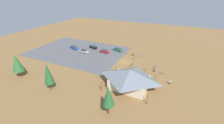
% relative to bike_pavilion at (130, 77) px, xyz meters
% --- Properties ---
extents(ground, '(160.00, 160.00, 0.00)m').
position_rel_bike_pavilion_xyz_m(ground, '(7.41, -15.25, -3.23)').
color(ground, olive).
rests_on(ground, ground).
extents(parking_lot_asphalt, '(41.31, 29.39, 0.05)m').
position_rel_bike_pavilion_xyz_m(parking_lot_asphalt, '(30.47, -17.04, -3.20)').
color(parking_lot_asphalt, '#56565B').
rests_on(parking_lot_asphalt, ground).
extents(bike_pavilion, '(12.98, 10.39, 5.70)m').
position_rel_bike_pavilion_xyz_m(bike_pavilion, '(0.00, 0.00, 0.00)').
color(bike_pavilion, beige).
rests_on(bike_pavilion, ground).
extents(trash_bin, '(0.60, 0.60, 0.90)m').
position_rel_bike_pavilion_xyz_m(trash_bin, '(6.06, -22.56, -2.78)').
color(trash_bin, brown).
rests_on(trash_bin, ground).
extents(lot_sign, '(0.56, 0.08, 2.20)m').
position_rel_bike_pavilion_xyz_m(lot_sign, '(7.92, -18.92, -1.81)').
color(lot_sign, '#99999E').
rests_on(lot_sign, ground).
extents(pine_center, '(3.44, 3.44, 7.51)m').
position_rel_bike_pavilion_xyz_m(pine_center, '(33.64, 9.21, 1.60)').
color(pine_center, brown).
rests_on(pine_center, ground).
extents(pine_east, '(2.60, 2.60, 8.03)m').
position_rel_bike_pavilion_xyz_m(pine_east, '(19.51, 10.28, 1.87)').
color(pine_east, brown).
rests_on(pine_east, ground).
extents(pine_far_west, '(2.64, 2.64, 7.42)m').
position_rel_bike_pavilion_xyz_m(pine_far_west, '(0.87, 11.70, 1.71)').
color(pine_far_west, brown).
rests_on(pine_far_west, ground).
extents(bicycle_blue_front_row, '(0.77, 1.71, 0.88)m').
position_rel_bike_pavilion_xyz_m(bicycle_blue_front_row, '(-4.33, -14.97, -2.83)').
color(bicycle_blue_front_row, black).
rests_on(bicycle_blue_front_row, ground).
extents(bicycle_teal_lone_east, '(1.71, 0.50, 0.80)m').
position_rel_bike_pavilion_xyz_m(bicycle_teal_lone_east, '(3.57, -12.22, -2.87)').
color(bicycle_teal_lone_east, black).
rests_on(bicycle_teal_lone_east, ground).
extents(bicycle_red_lone_west, '(1.55, 0.87, 0.76)m').
position_rel_bike_pavilion_xyz_m(bicycle_red_lone_west, '(-7.35, -11.57, -2.87)').
color(bicycle_red_lone_west, black).
rests_on(bicycle_red_lone_west, ground).
extents(bicycle_silver_edge_south, '(1.62, 0.68, 0.81)m').
position_rel_bike_pavilion_xyz_m(bicycle_silver_edge_south, '(2.07, -23.27, -2.86)').
color(bicycle_silver_edge_south, black).
rests_on(bicycle_silver_edge_south, ground).
extents(bicycle_green_yard_center, '(0.69, 1.61, 0.83)m').
position_rel_bike_pavilion_xyz_m(bicycle_green_yard_center, '(3.56, -14.11, -2.87)').
color(bicycle_green_yard_center, black).
rests_on(bicycle_green_yard_center, ground).
extents(bicycle_purple_near_sign, '(1.73, 0.61, 0.79)m').
position_rel_bike_pavilion_xyz_m(bicycle_purple_near_sign, '(4.91, -18.64, -2.85)').
color(bicycle_purple_near_sign, black).
rests_on(bicycle_purple_near_sign, ground).
extents(bicycle_black_near_porch, '(1.38, 0.87, 0.74)m').
position_rel_bike_pavilion_xyz_m(bicycle_black_near_porch, '(-1.56, -11.66, -2.88)').
color(bicycle_black_near_porch, black).
rests_on(bicycle_black_near_porch, ground).
extents(bicycle_orange_mid_cluster, '(1.18, 1.15, 0.76)m').
position_rel_bike_pavilion_xyz_m(bicycle_orange_mid_cluster, '(3.97, -9.63, -2.88)').
color(bicycle_orange_mid_cluster, black).
rests_on(bicycle_orange_mid_cluster, ground).
extents(bicycle_yellow_by_bin, '(0.55, 1.59, 0.76)m').
position_rel_bike_pavilion_xyz_m(bicycle_yellow_by_bin, '(4.61, -22.35, -2.87)').
color(bicycle_yellow_by_bin, black).
rests_on(bicycle_yellow_by_bin, ground).
extents(car_silver_near_entry, '(4.55, 2.56, 1.41)m').
position_rel_bike_pavilion_xyz_m(car_silver_near_entry, '(26.97, -16.55, -2.48)').
color(car_silver_near_entry, '#BCBCC1').
rests_on(car_silver_near_entry, parking_lot_asphalt).
extents(car_black_far_end, '(4.55, 3.15, 1.37)m').
position_rel_bike_pavilion_xyz_m(car_black_far_end, '(26.06, -23.06, -2.49)').
color(car_black_far_end, black).
rests_on(car_black_far_end, parking_lot_asphalt).
extents(car_green_back_corner, '(4.94, 3.16, 1.37)m').
position_rel_bike_pavilion_xyz_m(car_green_back_corner, '(14.06, -24.80, -2.49)').
color(car_green_back_corner, '#1E6B3D').
rests_on(car_green_back_corner, parking_lot_asphalt).
extents(car_blue_mid_lot, '(5.10, 3.71, 1.38)m').
position_rel_bike_pavilion_xyz_m(car_blue_mid_lot, '(34.09, -18.70, -2.49)').
color(car_blue_mid_lot, '#1E42B2').
rests_on(car_blue_mid_lot, parking_lot_asphalt).
extents(car_red_front_row, '(4.58, 2.56, 1.38)m').
position_rel_bike_pavilion_xyz_m(car_red_front_row, '(18.70, -20.39, -2.49)').
color(car_red_front_row, red).
rests_on(car_red_front_row, parking_lot_asphalt).
extents(visitor_by_pavilion, '(0.36, 0.38, 1.79)m').
position_rel_bike_pavilion_xyz_m(visitor_by_pavilion, '(-4.83, -12.13, -2.28)').
color(visitor_by_pavilion, '#2D3347').
rests_on(visitor_by_pavilion, ground).
extents(visitor_crossing_yard, '(0.36, 0.36, 1.71)m').
position_rel_bike_pavilion_xyz_m(visitor_crossing_yard, '(-10.40, -6.45, -2.33)').
color(visitor_crossing_yard, '#2D3347').
rests_on(visitor_crossing_yard, ground).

